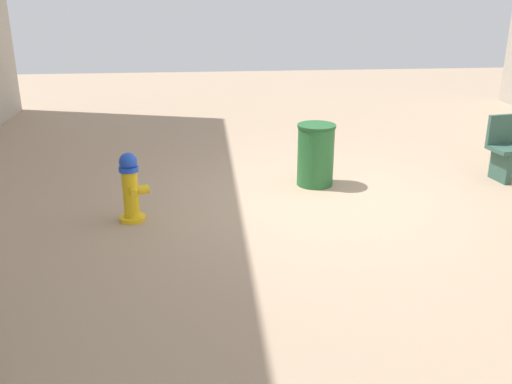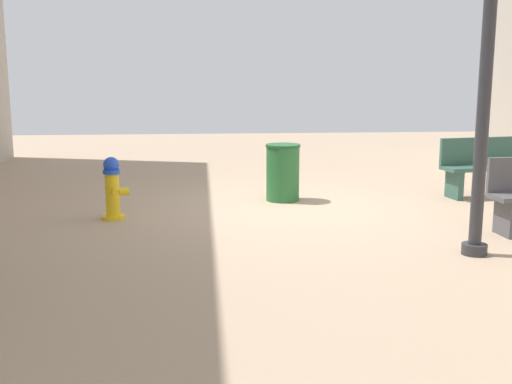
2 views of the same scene
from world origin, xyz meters
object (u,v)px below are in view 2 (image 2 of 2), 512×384
Objects in this scene: bench_near at (489,166)px; street_lamp at (490,13)px; fire_hydrant at (113,188)px; trash_bin at (283,172)px.

street_lamp is at bearing 63.29° from bench_near.
trash_bin is (-2.49, -1.08, 0.01)m from fire_hydrant.
street_lamp reaches higher than fire_hydrant.
bench_near is 0.40× the size of street_lamp.
fire_hydrant is at bearing 11.13° from bench_near.
bench_near is at bearing -116.71° from street_lamp.
trash_bin is at bearing 1.27° from bench_near.
bench_near reaches higher than fire_hydrant.
street_lamp reaches higher than trash_bin.
street_lamp reaches higher than bench_near.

